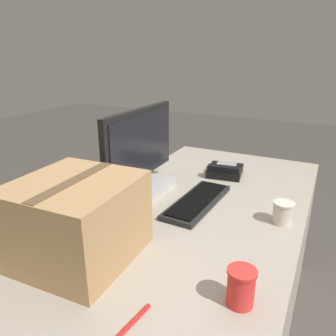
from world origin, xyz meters
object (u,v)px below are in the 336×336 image
Objects in this scene: cardboard_box at (77,219)px; pen_marker at (132,323)px; desk_phone at (225,170)px; monitor at (140,159)px; keyboard at (197,201)px; paper_cup_left at (241,287)px; paper_cup_right at (283,213)px.

pen_marker is at bearing -119.11° from cardboard_box.
desk_phone is 0.56× the size of cardboard_box.
monitor is 2.50× the size of desk_phone.
keyboard is 0.60m from cardboard_box.
keyboard is 0.63m from paper_cup_left.
monitor reaches higher than desk_phone.
monitor is 5.06× the size of paper_cup_left.
keyboard is at bearing 171.63° from desk_phone.
monitor is 0.83m from paper_cup_left.
paper_cup_right reaches higher than desk_phone.
desk_phone is 2.44× the size of paper_cup_right.
cardboard_box is at bearing 92.01° from paper_cup_left.
pen_marker is (-0.72, 0.26, -0.04)m from paper_cup_right.
desk_phone is 1.51× the size of pen_marker.
paper_cup_left is at bearing -129.66° from monitor.
desk_phone is (0.42, -0.29, -0.14)m from monitor.
monitor reaches higher than paper_cup_left.
paper_cup_left reaches higher than paper_cup_right.
paper_cup_right is at bearing -147.18° from desk_phone.
paper_cup_left reaches higher than pen_marker.
cardboard_box is (-0.02, 0.54, 0.08)m from paper_cup_left.
monitor reaches higher than cardboard_box.
desk_phone is at bearing -12.05° from cardboard_box.
paper_cup_right is 0.76m from pen_marker.
desk_phone is at bearing 19.83° from paper_cup_left.
paper_cup_left reaches higher than desk_phone.
pen_marker is at bearing 177.17° from desk_phone.
cardboard_box is (-0.55, 0.21, 0.12)m from keyboard.
desk_phone is 1.00m from paper_cup_left.
desk_phone is 2.02× the size of paper_cup_left.
pen_marker is at bearing -168.45° from keyboard.
desk_phone is at bearing -35.31° from monitor.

